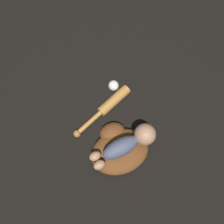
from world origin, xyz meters
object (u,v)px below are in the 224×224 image
Objects in this scene: baseball_glove at (119,148)px; baseball_bat at (108,106)px; baby_figure at (129,143)px; baseball at (114,86)px.

baseball_glove reaches higher than baseball_bat.
baseball_glove is at bearing 155.79° from baby_figure.
baby_figure is (0.05, -0.02, 0.10)m from baseball_glove.
baseball_glove is 0.11m from baby_figure.
baseball_glove is 0.41m from baseball.
baby_figure is at bearing -24.21° from baseball_glove.
baby_figure reaches higher than baseball_bat.
baseball is at bearing 71.60° from baby_figure.
baby_figure is at bearing -108.40° from baseball.
baseball_glove is 0.83× the size of baseball_bat.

